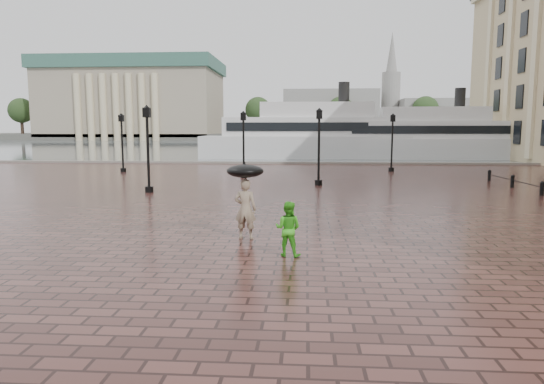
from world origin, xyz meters
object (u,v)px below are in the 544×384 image
at_px(ferry_near, 316,135).
at_px(ferry_far, 432,138).
at_px(street_lamps, 249,144).
at_px(adult_pedestrian, 245,209).
at_px(child_pedestrian, 288,229).

xyz_separation_m(ferry_near, ferry_far, (13.16, -0.49, -0.24)).
height_order(street_lamps, ferry_far, ferry_far).
height_order(adult_pedestrian, ferry_far, ferry_far).
bearing_deg(street_lamps, adult_pedestrian, -83.59).
xyz_separation_m(child_pedestrian, ferry_far, (14.74, 44.18, 1.66)).
bearing_deg(adult_pedestrian, ferry_near, -86.44).
bearing_deg(ferry_far, child_pedestrian, -106.21).
relative_size(street_lamps, child_pedestrian, 14.95).
relative_size(child_pedestrian, ferry_near, 0.05).
distance_m(adult_pedestrian, ferry_near, 42.91).
bearing_deg(street_lamps, ferry_near, 78.55).
height_order(street_lamps, ferry_near, ferry_near).
xyz_separation_m(adult_pedestrian, ferry_far, (16.09, 42.29, 1.47)).
distance_m(street_lamps, child_pedestrian, 20.44).
distance_m(child_pedestrian, ferry_near, 44.74).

